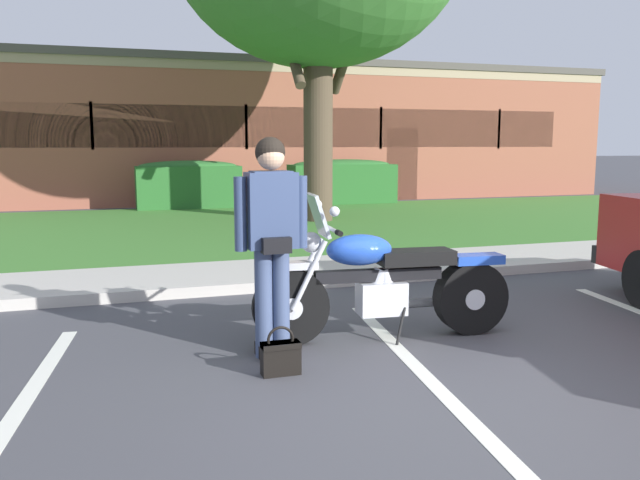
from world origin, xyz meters
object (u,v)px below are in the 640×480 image
motorcycle (393,282)px  rider_person (272,231)px  hedge_left (189,184)px  handbag (281,355)px  brick_building (218,133)px  hedge_center_left (342,181)px

motorcycle → rider_person: size_ratio=1.32×
hedge_left → handbag: bearing=-93.8°
rider_person → brick_building: 17.61m
brick_building → rider_person: bearing=-98.1°
rider_person → hedge_left: size_ratio=0.66×
hedge_center_left → handbag: bearing=-112.0°
brick_building → handbag: bearing=-98.0°
rider_person → hedge_left: 11.78m
rider_person → handbag: (-0.05, -0.43, -0.85)m
motorcycle → brick_building: size_ratio=0.10×
motorcycle → handbag: size_ratio=6.23×
handbag → hedge_left: size_ratio=0.14×
hedge_left → hedge_center_left: 4.11m
handbag → hedge_left: (0.81, 12.17, 0.51)m
handbag → hedge_center_left: size_ratio=0.13×
rider_person → hedge_center_left: rider_person is taller
motorcycle → brick_building: (1.38, 17.27, 1.53)m
motorcycle → handbag: motorcycle is taller
motorcycle → handbag: (-1.13, -0.57, -0.34)m
motorcycle → hedge_left: size_ratio=0.87×
hedge_left → brick_building: size_ratio=0.11×
handbag → brick_building: (2.51, 17.84, 1.87)m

